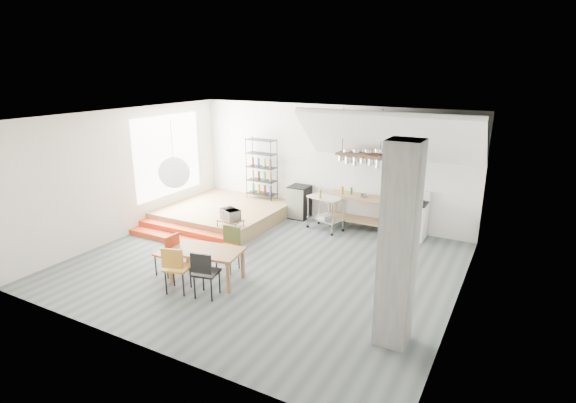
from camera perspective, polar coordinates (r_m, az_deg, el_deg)
The scene contains 26 objects.
floor at distance 9.99m, azimuth -3.15°, elevation -7.89°, with size 8.00×8.00×0.00m, color #4C5658.
wall_back at distance 12.46m, azimuth 5.21°, elevation 4.81°, with size 8.00×0.04×3.20m, color silver.
wall_left at distance 11.99m, azimuth -19.82°, elevation 3.40°, with size 0.04×7.00×3.20m, color silver.
wall_right at distance 8.16m, azimuth 21.36°, elevation -2.73°, with size 0.04×7.00×3.20m, color silver.
ceiling at distance 9.14m, azimuth -3.47°, elevation 10.68°, with size 8.00×7.00×0.02m, color white.
slope_ceiling at distance 11.15m, azimuth 12.68°, elevation 8.03°, with size 4.40×1.80×0.15m, color white.
window_pane at distance 12.95m, azimuth -14.94°, elevation 5.67°, with size 0.02×2.50×2.20m, color white.
platform at distance 12.78m, azimuth -8.03°, elevation -1.48°, with size 3.00×3.00×0.40m, color #99774C.
step_lower at distance 11.42m, azimuth -13.81°, elevation -4.77°, with size 3.00×0.35×0.13m, color #D64519.
step_upper at distance 11.64m, azimuth -12.68°, elevation -3.94°, with size 3.00×0.35×0.27m, color #D64519.
concrete_column at distance 6.88m, azimuth 13.83°, elevation -5.60°, with size 0.50×0.50×3.20m, color slate.
kitchen_counter at distance 12.01m, azimuth 9.24°, elevation -0.61°, with size 1.80×0.60×0.91m.
stove at distance 11.70m, azimuth 15.68°, elevation -2.24°, with size 0.60×0.60×1.18m.
pot_rack at distance 11.46m, azimuth 9.30°, elevation 5.53°, with size 1.20×0.50×1.43m.
wire_shelving at distance 13.17m, azimuth -3.37°, elevation 4.28°, with size 0.88×0.38×1.80m.
microwave_shelf at distance 11.10m, azimuth -7.33°, elevation -2.40°, with size 0.60×0.40×0.16m.
paper_lantern at distance 8.96m, azimuth -14.26°, elevation 3.58°, with size 0.60×0.60×0.60m, color white.
dining_table at distance 9.15m, azimuth -10.34°, elevation -6.46°, with size 1.53×1.03×0.67m.
chair_mustard at distance 8.79m, azimuth -14.10°, elevation -7.90°, with size 0.55×0.55×0.95m.
chair_black at distance 8.50m, azimuth -10.57°, elevation -8.60°, with size 0.51×0.51×0.94m.
chair_olive at distance 9.61m, azimuth -7.50°, elevation -5.41°, with size 0.45×0.45×0.94m.
chair_red at distance 9.58m, azimuth -14.90°, elevation -6.07°, with size 0.42×0.42×0.90m.
rolling_cart at distance 11.82m, azimuth 4.79°, elevation -0.90°, with size 1.02×0.76×0.91m.
mini_fridge at distance 12.79m, azimuth 1.45°, elevation -0.04°, with size 0.55×0.55×0.94m, color black.
microwave at distance 11.05m, azimuth -7.36°, elevation -1.65°, with size 0.49×0.33×0.27m, color beige.
bowl at distance 11.85m, azimuth 9.55°, elevation 0.73°, with size 0.24×0.24×0.06m, color silver.
Camera 1 is at (4.81, -7.71, 4.16)m, focal length 28.00 mm.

